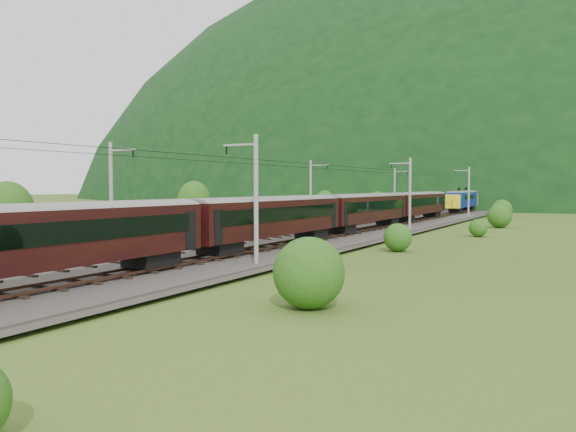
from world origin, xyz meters
The scene contains 15 objects.
ground centered at (0.00, 0.00, 0.00)m, with size 600.00×600.00×0.00m, color #365119.
railbed centered at (0.00, 10.00, 0.15)m, with size 14.00×220.00×0.30m, color #38332D.
track_left centered at (-2.40, 10.00, 0.37)m, with size 2.40×220.00×0.27m.
track_right centered at (2.40, 10.00, 0.37)m, with size 2.40×220.00×0.27m.
catenary_left centered at (-6.12, 32.00, 4.50)m, with size 2.54×192.28×8.00m.
catenary_right centered at (6.12, 32.00, 4.50)m, with size 2.54×192.28×8.00m.
overhead_wires centered at (0.00, 10.00, 7.10)m, with size 4.83×198.00×0.03m.
mountain_main centered at (0.00, 260.00, 0.00)m, with size 504.00×360.00×244.00m, color black.
mountain_ridge centered at (-120.00, 300.00, 0.00)m, with size 336.00×280.00×132.00m, color black.
train centered at (2.40, 18.34, 3.21)m, with size 2.67×127.67×4.62m.
hazard_post_near centered at (-0.66, 57.73, 0.96)m, with size 0.14×0.14×1.31m, color red.
hazard_post_far centered at (0.17, 22.64, 0.94)m, with size 0.14×0.14×1.29m, color red.
signal centered at (-3.45, 58.90, 1.71)m, with size 0.27×0.27×2.40m.
vegetation_left centered at (-13.22, 21.35, 2.15)m, with size 12.85×145.46×5.79m.
vegetation_right centered at (12.82, 19.31, 1.24)m, with size 5.90×107.88×2.79m.
Camera 1 is at (24.73, -29.22, 5.09)m, focal length 35.00 mm.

